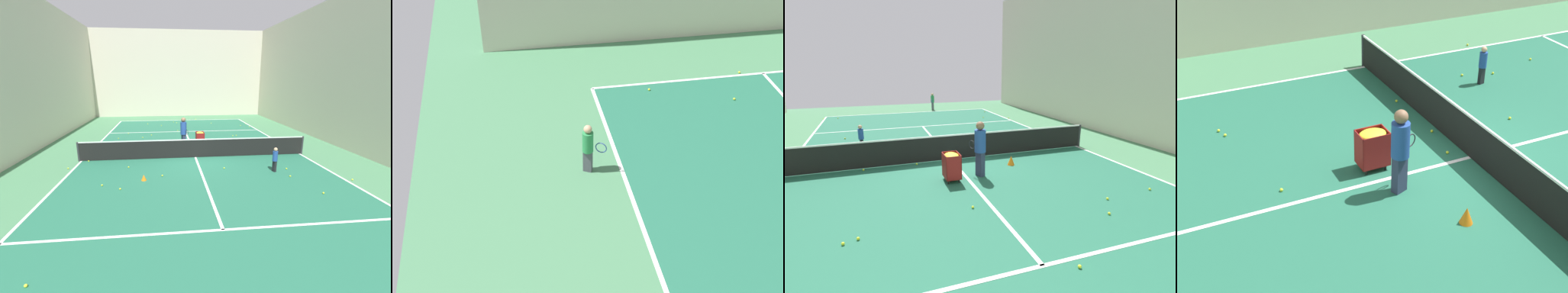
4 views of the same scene
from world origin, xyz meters
The scene contains 41 objects.
ground_plane centered at (0.00, 0.00, 0.00)m, with size 34.44×34.44×0.00m, color #477F56.
court_playing_area centered at (0.00, 0.00, 0.00)m, with size 11.39×24.40×0.00m.
line_baseline_near centered at (0.00, -12.20, 0.01)m, with size 11.39×0.10×0.00m, color white.
line_sideline_left centered at (-5.69, 0.00, 0.01)m, with size 0.10×24.40×0.00m, color white.
line_service_near centered at (0.00, -6.71, 0.01)m, with size 11.39×0.10×0.00m, color white.
line_service_far centered at (0.00, 6.71, 0.01)m, with size 11.39×0.10×0.00m, color white.
line_centre_service centered at (0.00, 0.00, 0.01)m, with size 0.10×13.42×0.00m, color white.
hall_enclosure_left centered at (-8.79, 0.00, 4.33)m, with size 0.15×30.74×8.67m.
tennis_net centered at (0.00, 0.00, 0.51)m, with size 11.69×0.10×0.97m.
player_near_baseline centered at (-1.83, -13.01, 0.75)m, with size 0.36×0.61×1.31m.
coach_at_net centered at (-0.47, 1.99, 1.03)m, with size 0.47×0.69×1.80m.
child_midcourt centered at (3.21, -2.48, 0.63)m, with size 0.27×0.27×1.10m.
ball_cart centered at (0.51, 2.12, 0.63)m, with size 0.48×0.64×0.90m.
training_cone_0 centered at (-2.42, -2.88, 0.12)m, with size 0.21×0.21×0.24m, color orange.
training_cone_1 centered at (-1.89, 1.34, 0.17)m, with size 0.26×0.26×0.34m, color orange.
tennis_ball_0 centered at (4.88, -11.17, 0.04)m, with size 0.07×0.07×0.07m, color yellow.
tennis_ball_4 centered at (3.18, 4.69, 0.04)m, with size 0.07×0.07×0.07m, color yellow.
tennis_ball_6 centered at (-5.28, -10.54, 0.04)m, with size 0.07×0.07×0.07m, color yellow.
tennis_ball_7 centered at (-2.53, 5.56, 0.04)m, with size 0.07×0.07×0.07m, color yellow.
tennis_ball_8 centered at (-5.82, -7.46, 0.04)m, with size 0.07×0.07×0.07m, color yellow.
tennis_ball_9 centered at (3.88, -2.29, 0.04)m, with size 0.07×0.07×0.07m, color yellow.
tennis_ball_10 centered at (-5.31, -0.13, 0.04)m, with size 0.07×0.07×0.07m, color yellow.
tennis_ball_11 centered at (-1.69, -2.52, 0.04)m, with size 0.07×0.07×0.07m, color yellow.
tennis_ball_12 centered at (-4.70, 4.76, 0.04)m, with size 0.07×0.07×0.07m, color yellow.
tennis_ball_13 centered at (3.47, 4.79, 0.04)m, with size 0.07×0.07×0.07m, color yellow.
tennis_ball_14 centered at (-3.23, -1.27, 0.04)m, with size 0.07×0.07×0.07m, color yellow.
tennis_ball_15 centered at (-4.32, -8.24, 0.04)m, with size 0.07×0.07×0.07m, color yellow.
tennis_ball_18 centered at (-3.22, -3.71, 0.04)m, with size 0.07×0.07×0.07m, color yellow.
tennis_ball_19 centered at (-5.93, -1.14, 0.04)m, with size 0.07×0.07×0.07m, color yellow.
tennis_ball_20 centered at (0.49, 4.13, 0.04)m, with size 0.07×0.07×0.07m, color yellow.
tennis_ball_21 centered at (0.34, 0.37, 0.04)m, with size 0.07×0.07×0.07m, color yellow.
tennis_ball_22 centered at (-3.97, -3.28, 0.04)m, with size 0.07×0.07×0.07m, color yellow.
tennis_ball_23 centered at (1.33, 0.20, 0.04)m, with size 0.07×0.07×0.07m, color yellow.
tennis_ball_24 centered at (5.95, -3.83, 0.04)m, with size 0.07×0.07×0.07m, color yellow.
tennis_ball_25 centered at (5.76, -11.23, 0.04)m, with size 0.07×0.07×0.07m, color yellow.
tennis_ball_28 centered at (3.14, 0.22, 0.04)m, with size 0.07×0.07×0.07m, color yellow.
tennis_ball_29 centered at (-3.09, 4.86, 0.04)m, with size 0.07×0.07×0.07m, color yellow.
tennis_ball_30 centered at (4.05, -4.89, 0.04)m, with size 0.07×0.07×0.07m, color yellow.
tennis_ball_31 centered at (-0.59, 6.99, 0.04)m, with size 0.07×0.07×0.07m, color yellow.
tennis_ball_32 centered at (3.62, -3.18, 0.04)m, with size 0.07×0.07×0.07m, color yellow.
tennis_ball_33 centered at (1.10, -1.89, 0.04)m, with size 0.07×0.07×0.07m, color yellow.
Camera 3 is at (2.66, 10.81, 3.55)m, focal length 28.00 mm.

